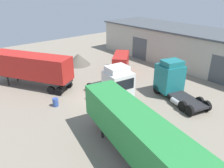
% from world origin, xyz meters
% --- Properties ---
extents(ground_plane, '(60.00, 60.00, 0.00)m').
position_xyz_m(ground_plane, '(0.00, 0.00, 0.00)').
color(ground_plane, gray).
extents(warehouse_building, '(32.44, 9.25, 5.41)m').
position_xyz_m(warehouse_building, '(0.00, 18.37, 2.71)').
color(warehouse_building, '#B7B2A3').
rests_on(warehouse_building, ground_plane).
extents(tractor_unit_white, '(6.34, 3.26, 4.14)m').
position_xyz_m(tractor_unit_white, '(2.17, 0.87, 1.96)').
color(tractor_unit_white, silver).
rests_on(tractor_unit_white, ground_plane).
extents(container_trailer_orange, '(10.30, 7.46, 4.05)m').
position_xyz_m(container_trailer_orange, '(-7.52, -4.31, 2.58)').
color(container_trailer_orange, red).
rests_on(container_trailer_orange, ground_plane).
extents(container_trailer_white, '(12.16, 4.89, 3.89)m').
position_xyz_m(container_trailer_white, '(9.88, -3.87, 2.51)').
color(container_trailer_white, '#28843D').
rests_on(container_trailer_white, ground_plane).
extents(tractor_unit_teal, '(6.81, 4.09, 4.08)m').
position_xyz_m(tractor_unit_teal, '(4.96, 6.63, 1.92)').
color(tractor_unit_teal, '#197075').
rests_on(tractor_unit_teal, ground_plane).
extents(delivery_van_red, '(4.88, 5.06, 2.57)m').
position_xyz_m(delivery_van_red, '(-4.37, 7.45, 1.39)').
color(delivery_van_red, red).
rests_on(delivery_van_red, ground_plane).
extents(gravel_pile, '(3.80, 3.80, 1.79)m').
position_xyz_m(gravel_pile, '(-11.04, 4.42, 0.90)').
color(gravel_pile, '#565147').
rests_on(gravel_pile, ground_plane).
extents(oil_drum, '(0.58, 0.58, 0.88)m').
position_xyz_m(oil_drum, '(-1.19, -4.43, 0.44)').
color(oil_drum, '#33519E').
rests_on(oil_drum, ground_plane).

